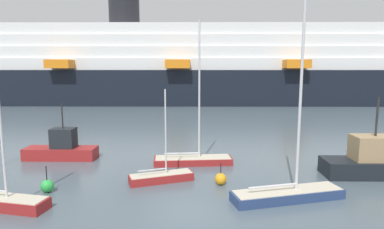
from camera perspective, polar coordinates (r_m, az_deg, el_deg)
ground_plane at (r=17.67m, az=-0.36°, el=-16.85°), size 600.00×600.00×0.00m
sailboat_0 at (r=20.77m, az=-30.60°, el=-12.79°), size 5.50×2.31×8.34m
sailboat_1 at (r=19.74m, az=16.53°, el=-12.50°), size 6.72×3.10×12.85m
sailboat_3 at (r=21.95m, az=-5.42°, el=-10.79°), size 4.35×2.52×6.12m
sailboat_4 at (r=25.62m, az=0.20°, el=-7.60°), size 6.17×2.14×10.98m
fishing_boat_0 at (r=26.06m, az=29.75°, el=-7.23°), size 7.55×2.33×5.49m
fishing_boat_1 at (r=28.92m, az=-21.92°, el=-5.59°), size 5.81×1.85×4.60m
channel_buoy_0 at (r=21.38m, az=5.06°, el=-11.20°), size 0.75×0.75×1.44m
channel_buoy_1 at (r=21.92m, az=-24.07°, el=-11.39°), size 0.77×0.77×1.65m
cruise_ship at (r=70.86m, az=6.77°, el=8.01°), size 126.39×19.99×22.37m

